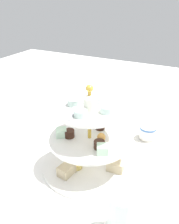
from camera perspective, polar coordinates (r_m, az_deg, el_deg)
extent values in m
plane|color=white|center=(0.76, 0.00, -12.49)|extent=(2.40, 2.40, 0.00)
cylinder|color=white|center=(0.76, 0.00, -12.20)|extent=(0.29, 0.29, 0.01)
cylinder|color=white|center=(0.70, 0.00, -6.35)|extent=(0.23, 0.23, 0.01)
cylinder|color=white|center=(0.66, 0.00, 0.39)|extent=(0.18, 0.18, 0.01)
cylinder|color=gold|center=(0.69, 0.00, -4.30)|extent=(0.01, 0.01, 0.25)
sphere|color=gold|center=(0.63, 0.00, 5.60)|extent=(0.02, 0.02, 0.02)
cube|color=#CCB78E|center=(0.81, -0.77, -7.44)|extent=(0.06, 0.05, 0.03)
cube|color=#CCB78E|center=(0.71, -5.46, -13.46)|extent=(0.05, 0.04, 0.03)
cube|color=#CCB78E|center=(0.73, 6.20, -12.49)|extent=(0.04, 0.05, 0.03)
cylinder|color=#E5C660|center=(0.74, -3.12, -12.44)|extent=(0.04, 0.04, 0.01)
cylinder|color=#381E14|center=(0.65, 2.31, -7.71)|extent=(0.03, 0.03, 0.02)
cylinder|color=#381E14|center=(0.74, 2.52, -3.22)|extent=(0.03, 0.03, 0.02)
cylinder|color=#381E14|center=(0.70, -4.80, -5.08)|extent=(0.03, 0.03, 0.02)
cube|color=silver|center=(0.63, 3.11, -8.77)|extent=(0.04, 0.04, 0.02)
cube|color=silver|center=(0.75, 3.62, -2.47)|extent=(0.04, 0.04, 0.02)
cube|color=silver|center=(0.71, -6.66, -4.81)|extent=(0.04, 0.04, 0.02)
sphere|color=gold|center=(0.68, 2.88, -5.87)|extent=(0.02, 0.02, 0.02)
cylinder|color=silver|center=(0.69, 2.00, 3.06)|extent=(0.03, 0.03, 0.02)
cylinder|color=silver|center=(0.67, -3.75, 2.37)|extent=(0.03, 0.03, 0.02)
cylinder|color=silver|center=(0.61, -2.25, -0.29)|extent=(0.03, 0.03, 0.02)
cylinder|color=silver|center=(0.63, 4.01, 0.54)|extent=(0.03, 0.03, 0.02)
cylinder|color=white|center=(0.63, 0.17, 1.75)|extent=(0.04, 0.04, 0.04)
cube|color=silver|center=(0.70, -0.47, 2.67)|extent=(0.09, 0.03, 0.00)
cube|color=silver|center=(0.63, -3.89, -0.06)|extent=(0.09, 0.04, 0.00)
cylinder|color=silver|center=(0.56, 7.65, -22.86)|extent=(0.07, 0.07, 0.12)
cylinder|color=silver|center=(0.93, 6.00, -1.96)|extent=(0.06, 0.06, 0.07)
cylinder|color=white|center=(0.90, 13.37, -6.06)|extent=(0.09, 0.09, 0.01)
cylinder|color=white|center=(0.89, 13.54, -4.68)|extent=(0.06, 0.06, 0.04)
cylinder|color=#4772B2|center=(0.88, 13.67, -3.66)|extent=(0.06, 0.06, 0.01)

